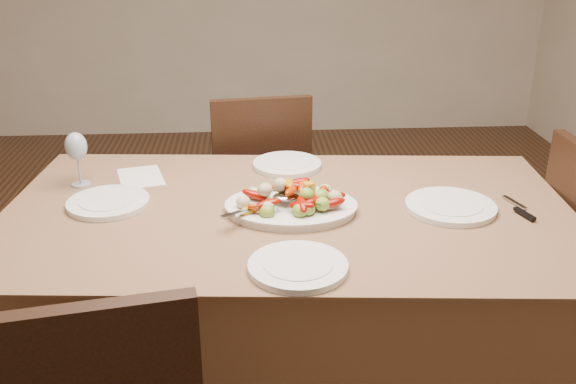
# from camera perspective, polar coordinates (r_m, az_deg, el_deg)

# --- Properties ---
(floor) EXTENTS (6.00, 6.00, 0.00)m
(floor) POSITION_cam_1_polar(r_m,az_deg,el_deg) (2.67, -5.85, -14.52)
(floor) COLOR #3A2112
(floor) RESTS_ON ground
(dining_table) EXTENTS (1.92, 1.18, 0.76)m
(dining_table) POSITION_cam_1_polar(r_m,az_deg,el_deg) (2.25, 0.00, -10.37)
(dining_table) COLOR brown
(dining_table) RESTS_ON ground
(chair_far) EXTENTS (0.47, 0.47, 0.95)m
(chair_far) POSITION_cam_1_polar(r_m,az_deg,el_deg) (2.98, -2.81, 0.38)
(chair_far) COLOR black
(chair_far) RESTS_ON ground
(serving_platter) EXTENTS (0.43, 0.34, 0.02)m
(serving_platter) POSITION_cam_1_polar(r_m,az_deg,el_deg) (2.05, 0.27, -1.48)
(serving_platter) COLOR white
(serving_platter) RESTS_ON dining_table
(roasted_vegetables) EXTENTS (0.35, 0.25, 0.09)m
(roasted_vegetables) POSITION_cam_1_polar(r_m,az_deg,el_deg) (2.03, 0.27, -0.01)
(roasted_vegetables) COLOR #7F0A02
(roasted_vegetables) RESTS_ON serving_platter
(serving_spoon) EXTENTS (0.24, 0.24, 0.03)m
(serving_spoon) POSITION_cam_1_polar(r_m,az_deg,el_deg) (2.00, -1.60, -0.95)
(serving_spoon) COLOR #9EA0A8
(serving_spoon) RESTS_ON serving_platter
(plate_left) EXTENTS (0.27, 0.27, 0.02)m
(plate_left) POSITION_cam_1_polar(r_m,az_deg,el_deg) (2.18, -15.68, -0.93)
(plate_left) COLOR white
(plate_left) RESTS_ON dining_table
(plate_right) EXTENTS (0.29, 0.29, 0.02)m
(plate_right) POSITION_cam_1_polar(r_m,az_deg,el_deg) (2.14, 14.25, -1.27)
(plate_right) COLOR white
(plate_right) RESTS_ON dining_table
(plate_far) EXTENTS (0.26, 0.26, 0.02)m
(plate_far) POSITION_cam_1_polar(r_m,az_deg,el_deg) (2.43, -0.08, 2.44)
(plate_far) COLOR white
(plate_far) RESTS_ON dining_table
(plate_near) EXTENTS (0.27, 0.27, 0.02)m
(plate_near) POSITION_cam_1_polar(r_m,az_deg,el_deg) (1.72, 0.89, -6.66)
(plate_near) COLOR white
(plate_near) RESTS_ON dining_table
(wine_glass) EXTENTS (0.08, 0.08, 0.20)m
(wine_glass) POSITION_cam_1_polar(r_m,az_deg,el_deg) (2.34, -18.21, 2.92)
(wine_glass) COLOR #8C99A5
(wine_glass) RESTS_ON dining_table
(menu_card) EXTENTS (0.20, 0.24, 0.00)m
(menu_card) POSITION_cam_1_polar(r_m,az_deg,el_deg) (2.39, -12.97, 1.31)
(menu_card) COLOR silver
(menu_card) RESTS_ON dining_table
(table_knife) EXTENTS (0.07, 0.20, 0.01)m
(table_knife) POSITION_cam_1_polar(r_m,az_deg,el_deg) (2.19, 19.91, -1.46)
(table_knife) COLOR #9EA0A8
(table_knife) RESTS_ON dining_table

